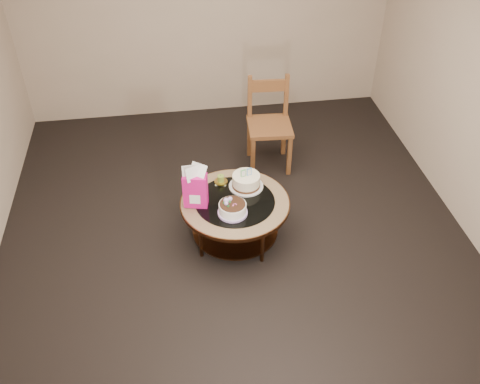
{
  "coord_description": "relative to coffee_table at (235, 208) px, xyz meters",
  "views": [
    {
      "loc": [
        -0.51,
        -3.75,
        3.61
      ],
      "look_at": [
        0.05,
        0.02,
        0.54
      ],
      "focal_mm": 40.0,
      "sensor_mm": 36.0,
      "label": 1
    }
  ],
  "objects": [
    {
      "name": "ground",
      "position": [
        -0.0,
        0.0,
        -0.38
      ],
      "size": [
        5.0,
        5.0,
        0.0
      ],
      "primitive_type": "plane",
      "color": "black",
      "rests_on": "ground"
    },
    {
      "name": "decorated_cake",
      "position": [
        -0.05,
        -0.17,
        0.13
      ],
      "size": [
        0.27,
        0.27,
        0.16
      ],
      "rotation": [
        0.0,
        0.0,
        0.01
      ],
      "color": "#BC9CDD",
      "rests_on": "coffee_table"
    },
    {
      "name": "coffee_table",
      "position": [
        0.0,
        0.0,
        0.0
      ],
      "size": [
        1.02,
        1.02,
        0.46
      ],
      "color": "#502C16",
      "rests_on": "ground"
    },
    {
      "name": "dining_chair",
      "position": [
        0.55,
        1.19,
        0.14
      ],
      "size": [
        0.5,
        0.5,
        1.02
      ],
      "rotation": [
        0.0,
        0.0,
        -0.06
      ],
      "color": "brown",
      "rests_on": "ground"
    },
    {
      "name": "room_walls",
      "position": [
        -0.0,
        0.0,
        1.16
      ],
      "size": [
        4.52,
        5.02,
        2.61
      ],
      "color": "tan",
      "rests_on": "ground"
    },
    {
      "name": "gift_bag",
      "position": [
        -0.36,
        0.0,
        0.29
      ],
      "size": [
        0.23,
        0.19,
        0.43
      ],
      "rotation": [
        0.0,
        0.0,
        -0.22
      ],
      "color": "#D1137C",
      "rests_on": "coffee_table"
    },
    {
      "name": "cream_cake",
      "position": [
        0.14,
        0.2,
        0.14
      ],
      "size": [
        0.33,
        0.33,
        0.21
      ],
      "rotation": [
        0.0,
        0.0,
        0.27
      ],
      "color": "silver",
      "rests_on": "coffee_table"
    },
    {
      "name": "pillar_candle",
      "position": [
        -0.1,
        0.29,
        0.11
      ],
      "size": [
        0.13,
        0.13,
        0.1
      ],
      "rotation": [
        0.0,
        0.0,
        -0.21
      ],
      "color": "#CAB353",
      "rests_on": "coffee_table"
    }
  ]
}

